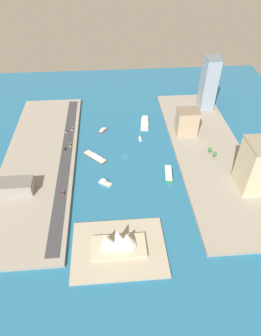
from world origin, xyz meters
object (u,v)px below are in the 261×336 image
apartment_midrise_tan (187,122)px  opera_landmark (118,241)px  sailboat_small_white (140,139)px  carpark_squat_concrete (15,187)px  van_white (72,129)px  ferry_green_doubledeck (169,173)px  tugboat_red (103,130)px  traffic_light_waterfront (70,172)px  suv_black (65,149)px  pickup_red (63,193)px  barge_flat_brown (95,157)px  tower_tall_glass (209,83)px  office_block_beige (252,167)px  taxi_yellow_cab (70,145)px  sedan_silver (66,131)px  ferry_white_commuter (145,122)px

apartment_midrise_tan → opera_landmark: apartment_midrise_tan is taller
sailboat_small_white → carpark_squat_concrete: carpark_squat_concrete is taller
van_white → opera_landmark: opera_landmark is taller
ferry_green_doubledeck → apartment_midrise_tan: apartment_midrise_tan is taller
carpark_squat_concrete → tugboat_red: bearing=-129.2°
traffic_light_waterfront → ferry_green_doubledeck: bearing=177.5°
sailboat_small_white → ferry_green_doubledeck: sailboat_small_white is taller
van_white → suv_black: bearing=82.6°
pickup_red → suv_black: bearing=-86.4°
barge_flat_brown → tower_tall_glass: size_ratio=0.39×
office_block_beige → pickup_red: size_ratio=9.92×
taxi_yellow_cab → traffic_light_waterfront: (-3.40, 45.92, 3.48)m
sailboat_small_white → taxi_yellow_cab: size_ratio=2.01×
barge_flat_brown → sedan_silver: size_ratio=5.09×
office_block_beige → van_white: (159.85, -103.51, -22.29)m
suv_black → opera_landmark: opera_landmark is taller
tower_tall_glass → suv_black: bearing=24.2°
ferry_white_commuter → sedan_silver: bearing=9.8°
opera_landmark → office_block_beige: bearing=-155.2°
tugboat_red → suv_black: 52.72m
ferry_white_commuter → sedan_silver: 91.11m
opera_landmark → suv_black: bearing=-68.0°
carpark_squat_concrete → suv_black: size_ratio=7.50×
ferry_white_commuter → opera_landmark: (39.22, 167.80, 7.96)m
pickup_red → van_white: van_white is taller
pickup_red → opera_landmark: (-44.99, 57.25, 5.66)m
ferry_white_commuter → taxi_yellow_cab: ferry_white_commuter is taller
tugboat_red → carpark_squat_concrete: bearing=50.8°
ferry_green_doubledeck → barge_flat_brown: ferry_green_doubledeck is taller
apartment_midrise_tan → taxi_yellow_cab: bearing=6.2°
carpark_squat_concrete → barge_flat_brown: bearing=-146.1°
tower_tall_glass → pickup_red: tower_tall_glass is taller
barge_flat_brown → opera_landmark: 110.48m
pickup_red → sailboat_small_white: bearing=-133.4°
apartment_midrise_tan → suv_black: bearing=8.5°
ferry_green_doubledeck → tugboat_red: bearing=-52.5°
office_block_beige → suv_black: 179.25m
apartment_midrise_tan → opera_landmark: 162.24m
tugboat_red → sailboat_small_white: bearing=154.2°
sailboat_small_white → sedan_silver: sailboat_small_white is taller
van_white → apartment_midrise_tan: bearing=172.4°
sedan_silver → ferry_white_commuter: bearing=-170.2°
pickup_red → traffic_light_waterfront: 24.29m
sailboat_small_white → office_block_beige: office_block_beige is taller
van_white → opera_landmark: bearing=105.8°
tugboat_red → pickup_red: 105.13m
carpark_squat_concrete → pickup_red: size_ratio=6.81×
van_white → opera_landmark: 163.21m
carpark_squat_concrete → suv_black: (-36.95, -57.92, -5.19)m
sailboat_small_white → sedan_silver: bearing=-10.9°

